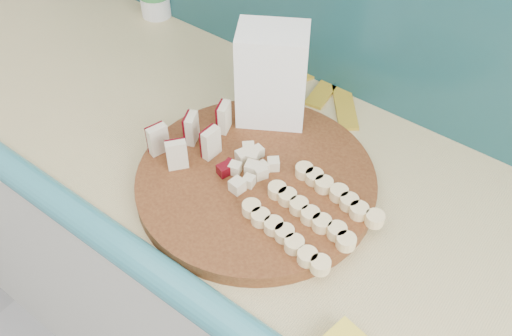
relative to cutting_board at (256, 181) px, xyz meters
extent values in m
cube|color=silver|center=(0.07, 0.06, -0.48)|extent=(2.20, 0.60, 0.88)
cube|color=#CFB679|center=(0.07, 0.06, -0.03)|extent=(2.20, 0.60, 0.03)
cube|color=teal|center=(0.07, -0.24, -0.03)|extent=(2.20, 0.06, 0.03)
cylinder|color=#431E0E|center=(0.00, 0.00, 0.00)|extent=(0.49, 0.49, 0.03)
cube|color=beige|center=(-0.18, -0.06, 0.04)|extent=(0.02, 0.04, 0.06)
cube|color=#4E050D|center=(-0.19, -0.06, 0.04)|extent=(0.01, 0.04, 0.06)
cube|color=beige|center=(-0.15, 0.00, 0.04)|extent=(0.02, 0.04, 0.06)
cube|color=#4E050D|center=(-0.16, 0.00, 0.04)|extent=(0.01, 0.04, 0.06)
cube|color=beige|center=(-0.12, 0.06, 0.04)|extent=(0.02, 0.04, 0.06)
cube|color=#4E050D|center=(-0.13, 0.06, 0.04)|extent=(0.01, 0.04, 0.06)
cube|color=beige|center=(-0.13, -0.07, 0.04)|extent=(0.02, 0.04, 0.06)
cube|color=#4E050D|center=(-0.14, -0.07, 0.04)|extent=(0.01, 0.04, 0.06)
cube|color=beige|center=(-0.10, -0.01, 0.04)|extent=(0.02, 0.04, 0.06)
cube|color=#4E050D|center=(-0.11, 0.00, 0.04)|extent=(0.01, 0.04, 0.06)
cube|color=#FBF0C9|center=(-0.02, 0.00, 0.02)|extent=(0.02, 0.02, 0.02)
cube|color=#FBF0C9|center=(-0.01, 0.01, 0.02)|extent=(0.02, 0.02, 0.02)
cube|color=#4E050D|center=(-0.01, 0.02, 0.02)|extent=(0.02, 0.02, 0.02)
cube|color=#FBF0C9|center=(-0.02, 0.01, 0.02)|extent=(0.02, 0.02, 0.02)
cube|color=#FBF0C9|center=(-0.03, 0.02, 0.02)|extent=(0.02, 0.02, 0.02)
cube|color=#FBF0C9|center=(-0.04, 0.03, 0.02)|extent=(0.02, 0.02, 0.02)
cube|color=#FBF0C9|center=(-0.04, 0.01, 0.02)|extent=(0.02, 0.02, 0.02)
cube|color=#FBF0C9|center=(-0.05, 0.00, 0.02)|extent=(0.02, 0.02, 0.02)
cube|color=#4E050D|center=(-0.05, -0.01, 0.02)|extent=(0.02, 0.02, 0.02)
cube|color=#FBF0C9|center=(-0.03, -0.01, 0.02)|extent=(0.02, 0.02, 0.02)
cube|color=#FBF0C9|center=(-0.03, -0.02, 0.02)|extent=(0.02, 0.02, 0.02)
cube|color=#FBF0C9|center=(-0.02, 0.00, 0.02)|extent=(0.02, 0.02, 0.02)
cube|color=#FBF0C9|center=(-0.01, -0.01, 0.02)|extent=(0.02, 0.02, 0.02)
cylinder|color=#FADB98|center=(0.04, -0.07, 0.02)|extent=(0.03, 0.03, 0.02)
cylinder|color=#FADB98|center=(0.07, -0.08, 0.02)|extent=(0.03, 0.03, 0.02)
cylinder|color=#FADB98|center=(0.09, -0.08, 0.02)|extent=(0.03, 0.03, 0.02)
cylinder|color=#FADB98|center=(0.12, -0.08, 0.02)|extent=(0.03, 0.03, 0.02)
cylinder|color=#FADB98|center=(0.15, -0.09, 0.02)|extent=(0.03, 0.03, 0.02)
cylinder|color=#FADB98|center=(0.17, -0.09, 0.02)|extent=(0.03, 0.03, 0.02)
cylinder|color=#FADB98|center=(0.20, -0.10, 0.02)|extent=(0.03, 0.03, 0.02)
cylinder|color=#FADB98|center=(0.05, -0.01, 0.02)|extent=(0.03, 0.03, 0.02)
cylinder|color=#FADB98|center=(0.08, -0.01, 0.02)|extent=(0.03, 0.03, 0.02)
cylinder|color=#FADB98|center=(0.10, -0.02, 0.02)|extent=(0.03, 0.03, 0.02)
cylinder|color=#FADB98|center=(0.13, -0.02, 0.02)|extent=(0.03, 0.03, 0.02)
cylinder|color=#FADB98|center=(0.16, -0.02, 0.02)|extent=(0.03, 0.03, 0.02)
cylinder|color=#FADB98|center=(0.18, -0.03, 0.02)|extent=(0.03, 0.03, 0.02)
cylinder|color=#FADB98|center=(0.21, -0.03, 0.02)|extent=(0.03, 0.03, 0.02)
cylinder|color=#FADB98|center=(0.06, 0.06, 0.02)|extent=(0.03, 0.03, 0.02)
cylinder|color=#FADB98|center=(0.09, 0.05, 0.02)|extent=(0.03, 0.03, 0.02)
cylinder|color=#FADB98|center=(0.11, 0.05, 0.02)|extent=(0.03, 0.03, 0.02)
cylinder|color=#FADB98|center=(0.14, 0.04, 0.02)|extent=(0.03, 0.03, 0.02)
cylinder|color=#FADB98|center=(0.17, 0.04, 0.02)|extent=(0.03, 0.03, 0.02)
cylinder|color=#FADB98|center=(0.19, 0.04, 0.02)|extent=(0.03, 0.03, 0.02)
cylinder|color=#FADB98|center=(0.22, 0.03, 0.02)|extent=(0.03, 0.03, 0.02)
cube|color=white|center=(-0.08, 0.15, 0.10)|extent=(0.16, 0.15, 0.22)
cube|color=gold|center=(-0.12, 0.31, -0.01)|extent=(0.12, 0.18, 0.01)
cube|color=gold|center=(-0.05, 0.34, -0.01)|extent=(0.07, 0.18, 0.01)
cube|color=gold|center=(0.00, 0.30, -0.01)|extent=(0.14, 0.17, 0.01)
camera|label=1|loc=(0.42, -0.56, 0.75)|focal=40.00mm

